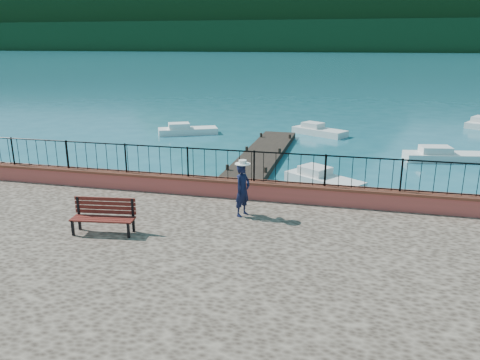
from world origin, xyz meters
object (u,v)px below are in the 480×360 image
at_px(person, 243,190).
at_px(boat_1, 324,177).
at_px(boat_2, 448,154).
at_px(park_bench, 104,223).
at_px(boat_4, 320,129).
at_px(boat_0, 134,184).
at_px(boat_3, 188,128).

bearing_deg(person, boat_1, 9.43).
bearing_deg(person, boat_2, -6.68).
relative_size(park_bench, boat_4, 0.46).
height_order(boat_0, boat_4, same).
bearing_deg(boat_0, boat_2, 14.90).
xyz_separation_m(boat_0, boat_1, (7.54, 2.86, 0.00)).
bearing_deg(boat_2, person, -130.34).
xyz_separation_m(person, boat_0, (-5.67, 4.48, -1.56)).
relative_size(park_bench, boat_3, 0.43).
distance_m(boat_0, boat_3, 12.86).
height_order(boat_1, boat_4, same).
bearing_deg(boat_3, boat_2, -39.15).
bearing_deg(boat_0, park_bench, -88.02).
bearing_deg(boat_4, boat_2, -8.53).
bearing_deg(boat_1, person, -69.31).
distance_m(person, boat_1, 7.74).
distance_m(boat_0, boat_1, 8.07).
relative_size(boat_2, boat_4, 1.17).
height_order(park_bench, boat_4, park_bench).
distance_m(person, boat_0, 7.39).
bearing_deg(boat_1, boat_3, 169.86).
height_order(boat_0, boat_3, same).
relative_size(boat_0, boat_3, 0.87).
distance_m(boat_0, boat_2, 16.16).
distance_m(park_bench, boat_0, 7.13).
height_order(person, boat_2, person).
xyz_separation_m(boat_0, boat_3, (-2.22, 12.67, 0.00)).
relative_size(person, boat_1, 0.44).
distance_m(park_bench, boat_3, 19.86).
bearing_deg(park_bench, boat_3, 96.02).
bearing_deg(boat_4, person, -62.31).
xyz_separation_m(boat_1, boat_3, (-9.76, 9.80, 0.00)).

